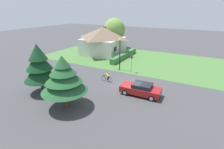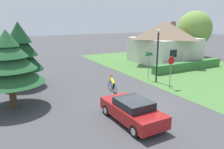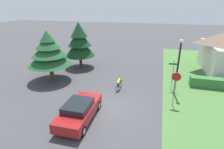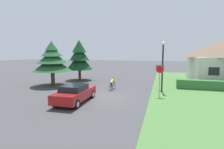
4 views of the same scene
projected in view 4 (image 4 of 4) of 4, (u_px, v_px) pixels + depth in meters
ground_plane at (102, 97)px, 15.38m from camera, size 140.00×140.00×0.00m
cottage_house at (223, 60)px, 22.53m from camera, size 8.38×8.44×5.61m
sedan_left_lane at (75, 93)px, 13.84m from camera, size 2.03×4.50×1.43m
cyclist at (112, 83)px, 18.49m from camera, size 0.44×1.79×1.42m
stop_sign at (160, 74)px, 15.57m from camera, size 0.73×0.07×2.83m
street_lamp at (163, 61)px, 17.35m from camera, size 0.34×0.34×5.06m
street_name_sign at (160, 72)px, 18.44m from camera, size 0.90×0.90×2.77m
conifer_tall_near at (52, 60)px, 20.54m from camera, size 4.45×4.45×5.26m
conifer_tall_far at (79, 57)px, 24.65m from camera, size 3.68×3.68×5.69m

